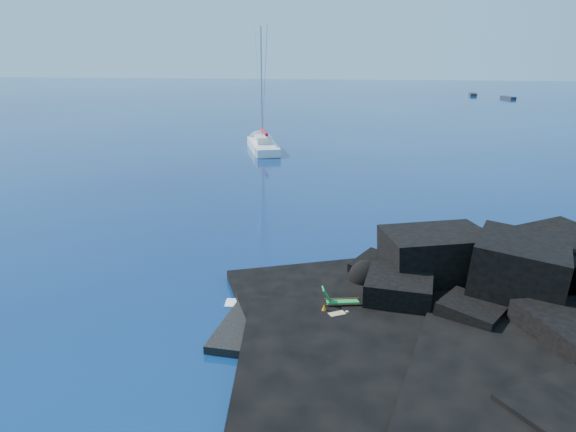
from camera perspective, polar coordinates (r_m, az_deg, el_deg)
name	(u,v)px	position (r m, az deg, el deg)	size (l,w,h in m)	color
ground	(217,330)	(25.31, -7.23, -11.44)	(400.00, 400.00, 0.00)	#03103A
headland	(508,316)	(28.19, 21.42, -9.46)	(24.00, 24.00, 3.60)	black
beach	(320,331)	(25.09, 3.28, -11.59)	(8.50, 6.00, 0.70)	black
surf_foam	(336,289)	(29.11, 4.91, -7.44)	(10.00, 8.00, 0.06)	white
sailboat	(263,150)	(68.21, -2.57, 6.71)	(2.87, 13.69, 14.35)	white
deck_chair	(343,297)	(26.07, 5.58, -8.22)	(1.68, 0.73, 1.15)	#1A7932
towel	(337,319)	(25.36, 4.98, -10.35)	(1.84, 0.87, 0.05)	white
sunbather	(337,315)	(25.29, 4.99, -10.03)	(1.75, 0.50, 0.27)	tan
marker_cone	(324,310)	(25.48, 3.68, -9.51)	(0.38, 0.38, 0.58)	orange
distant_boat_a	(473,95)	(154.71, 18.26, 11.55)	(1.55, 4.99, 0.67)	#25252A
distant_boat_b	(508,99)	(147.06, 21.44, 11.01)	(1.46, 4.70, 0.63)	#26262B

